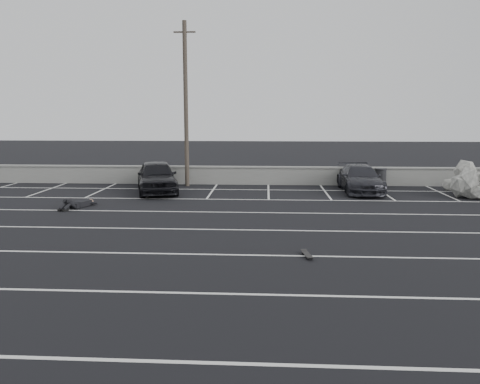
# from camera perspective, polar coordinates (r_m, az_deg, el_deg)

# --- Properties ---
(ground) EXTENTS (120.00, 120.00, 0.00)m
(ground) POSITION_cam_1_polar(r_m,az_deg,el_deg) (13.68, -0.53, -7.68)
(ground) COLOR black
(ground) RESTS_ON ground
(seawall) EXTENTS (50.00, 0.45, 1.06)m
(seawall) POSITION_cam_1_polar(r_m,az_deg,el_deg) (27.28, 1.38, 2.08)
(seawall) COLOR gray
(seawall) RESTS_ON ground
(stall_lines) EXTENTS (36.00, 20.05, 0.01)m
(stall_lines) POSITION_cam_1_polar(r_m,az_deg,el_deg) (17.94, 0.12, -3.54)
(stall_lines) COLOR silver
(stall_lines) RESTS_ON ground
(car_left) EXTENTS (3.25, 5.22, 1.66)m
(car_left) POSITION_cam_1_polar(r_m,az_deg,el_deg) (24.89, -10.11, 1.88)
(car_left) COLOR black
(car_left) RESTS_ON ground
(car_right) EXTENTS (1.95, 4.78, 1.39)m
(car_right) POSITION_cam_1_polar(r_m,az_deg,el_deg) (25.48, 14.42, 1.59)
(car_right) COLOR #25252B
(car_right) RESTS_ON ground
(utility_pole) EXTENTS (1.21, 0.24, 9.07)m
(utility_pole) POSITION_cam_1_polar(r_m,az_deg,el_deg) (26.64, -6.62, 10.56)
(utility_pole) COLOR #4C4238
(utility_pole) RESTS_ON ground
(trash_bin) EXTENTS (0.78, 0.78, 1.03)m
(trash_bin) POSITION_cam_1_polar(r_m,az_deg,el_deg) (27.65, 16.77, 1.72)
(trash_bin) COLOR #252527
(trash_bin) RESTS_ON ground
(person) EXTENTS (2.63, 3.13, 0.50)m
(person) POSITION_cam_1_polar(r_m,az_deg,el_deg) (21.87, -18.65, -1.04)
(person) COLOR black
(person) RESTS_ON ground
(skateboard) EXTENTS (0.29, 0.71, 0.08)m
(skateboard) POSITION_cam_1_polar(r_m,az_deg,el_deg) (13.63, 8.18, -7.56)
(skateboard) COLOR black
(skateboard) RESTS_ON ground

